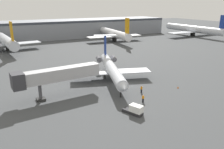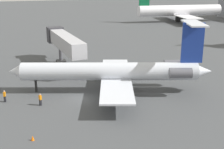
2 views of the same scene
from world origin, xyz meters
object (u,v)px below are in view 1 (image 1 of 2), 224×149
jet_bridge (53,76)px  regional_jet (111,68)px  ground_crew_marshaller (143,98)px  parked_airliner_east_mid (193,29)px  baggage_tug_lead (135,110)px  parked_airliner_centre (115,34)px  parked_airliner_west_mid (6,41)px  traffic_cone_near (178,87)px  ground_crew_loader (141,89)px

jet_bridge → regional_jet: bearing=16.4°
ground_crew_marshaller → parked_airliner_east_mid: size_ratio=0.04×
baggage_tug_lead → parked_airliner_centre: bearing=64.0°
parked_airliner_west_mid → parked_airliner_east_mid: bearing=-2.2°
regional_jet → ground_crew_marshaller: bearing=-93.6°
regional_jet → ground_crew_marshaller: size_ratio=17.53×
regional_jet → parked_airliner_centre: (31.35, 55.90, 0.82)m
traffic_cone_near → parked_airliner_east_mid: parked_airliner_east_mid is taller
baggage_tug_lead → parked_airliner_east_mid: 113.91m
jet_bridge → ground_crew_loader: jet_bridge is taller
traffic_cone_near → parked_airliner_centre: size_ratio=0.02×
baggage_tug_lead → ground_crew_loader: bearing=48.5°
traffic_cone_near → parked_airliner_east_mid: 96.98m
baggage_tug_lead → parked_airliner_east_mid: bearing=38.3°
regional_jet → ground_crew_marshaller: 16.26m
regional_jet → parked_airliner_centre: 64.10m
ground_crew_loader → regional_jet: bearing=98.9°
traffic_cone_near → parked_airliner_east_mid: bearing=41.5°
ground_crew_marshaller → parked_airliner_centre: size_ratio=0.05×
traffic_cone_near → parked_airliner_centre: bearing=73.8°
baggage_tug_lead → traffic_cone_near: 17.93m
baggage_tug_lead → parked_airliner_west_mid: bearing=102.0°
jet_bridge → traffic_cone_near: 29.41m
parked_airliner_east_mid → regional_jet: bearing=-148.7°
regional_jet → baggage_tug_lead: size_ratio=7.00×
traffic_cone_near → ground_crew_marshaller: bearing=-167.3°
parked_airliner_centre → parked_airliner_east_mid: 52.73m
jet_bridge → parked_airliner_centre: 77.39m
ground_crew_loader → parked_airliner_west_mid: 70.37m
ground_crew_marshaller → parked_airliner_centre: (32.37, 71.94, 3.30)m
ground_crew_marshaller → parked_airliner_east_mid: parked_airliner_east_mid is taller
ground_crew_loader → parked_airliner_west_mid: bearing=109.2°
ground_crew_marshaller → parked_airliner_west_mid: parked_airliner_west_mid is taller
parked_airliner_west_mid → parked_airliner_centre: size_ratio=0.95×
regional_jet → ground_crew_loader: (1.79, -11.45, -2.48)m
jet_bridge → traffic_cone_near: bearing=-16.8°
traffic_cone_near → parked_airliner_west_mid: size_ratio=0.02×
regional_jet → parked_airliner_centre: size_ratio=0.85×
regional_jet → parked_airliner_west_mid: bearing=111.3°
baggage_tug_lead → parked_airliner_west_mid: (-15.88, 74.59, 3.43)m
parked_airliner_centre → baggage_tug_lead: bearing=-116.0°
regional_jet → jet_bridge: (-16.55, -4.88, 1.67)m
regional_jet → parked_airliner_east_mid: parked_airliner_east_mid is taller
ground_crew_marshaller → traffic_cone_near: ground_crew_marshaller is taller
regional_jet → traffic_cone_near: (11.24, -13.28, -3.06)m
ground_crew_loader → parked_airliner_centre: 73.63m
jet_bridge → parked_airliner_east_mid: parked_airliner_east_mid is taller
regional_jet → parked_airliner_west_mid: 58.93m
parked_airliner_west_mid → parked_airliner_east_mid: 105.30m
regional_jet → parked_airliner_east_mid: 98.08m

